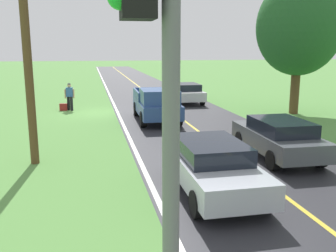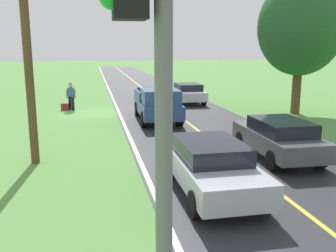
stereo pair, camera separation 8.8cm
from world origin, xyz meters
name	(u,v)px [view 1 (the left image)]	position (x,y,z in m)	size (l,w,h in m)	color
ground_plane	(99,113)	(0.00, 0.00, 0.00)	(200.00, 200.00, 0.00)	#568E42
road_surface	(170,110)	(-4.48, 0.00, 0.00)	(7.09, 120.00, 0.00)	#28282D
lane_edge_line	(117,112)	(-1.11, 0.00, 0.01)	(0.16, 117.60, 0.00)	silver
lane_centre_line	(170,110)	(-4.48, 0.00, 0.01)	(0.14, 117.60, 0.00)	gold
hitchhiker_walking	(70,95)	(1.78, -1.32, 0.98)	(0.62, 0.53, 1.75)	black
suitcase_carried	(63,107)	(2.20, -1.28, 0.22)	(0.20, 0.46, 0.45)	maroon
pickup_truck_passing	(157,104)	(-2.98, 3.45, 0.97)	(2.19, 5.44, 1.82)	#2D4C84
traffic_light_mast	(154,86)	(-0.04, 19.82, 3.55)	(0.61, 0.32, 5.20)	slate
tree_far_side_near	(299,27)	(-11.54, 2.71, 5.10)	(4.93, 4.93, 7.96)	brown
sedan_mid_oncoming	(278,137)	(-6.06, 11.04, 0.75)	(2.01, 4.44, 1.41)	#4C5156
sedan_near_oncoming	(186,92)	(-6.30, -3.01, 0.75)	(2.00, 4.44, 1.41)	silver
sedan_ahead_same_lane	(212,166)	(-2.66, 13.76, 0.75)	(1.93, 4.40, 1.41)	#B2B7C1
utility_pole_roadside	(26,38)	(2.45, 10.00, 4.21)	(0.28, 0.28, 8.42)	brown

